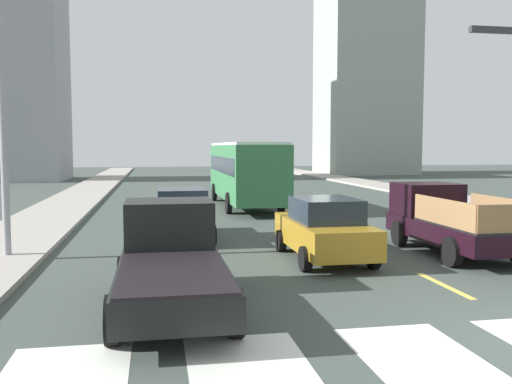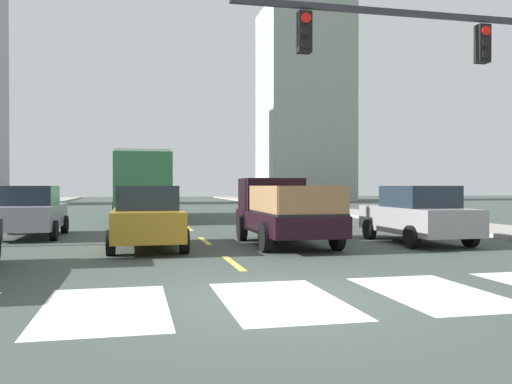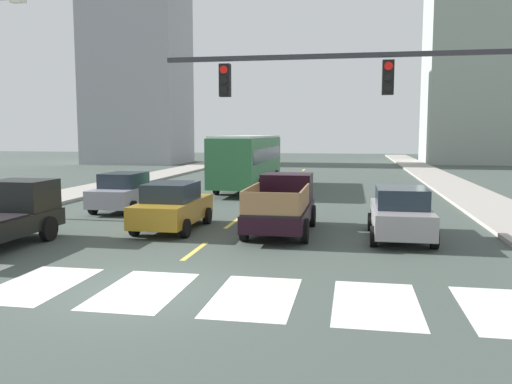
{
  "view_description": "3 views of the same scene",
  "coord_description": "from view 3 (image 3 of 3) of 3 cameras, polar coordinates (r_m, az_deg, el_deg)",
  "views": [
    {
      "loc": [
        -6.37,
        -7.28,
        3.11
      ],
      "look_at": [
        -2.95,
        11.43,
        1.56
      ],
      "focal_mm": 38.86,
      "sensor_mm": 36.0,
      "label": 1
    },
    {
      "loc": [
        -2.14,
        -7.85,
        1.71
      ],
      "look_at": [
        1.16,
        6.87,
        1.55
      ],
      "focal_mm": 38.1,
      "sensor_mm": 36.0,
      "label": 2
    },
    {
      "loc": [
        4.56,
        -10.84,
        3.5
      ],
      "look_at": [
        1.0,
        8.61,
        1.28
      ],
      "focal_mm": 37.17,
      "sensor_mm": 36.0,
      "label": 3
    }
  ],
  "objects": [
    {
      "name": "crosswalk_stripe_3",
      "position": [
        12.27,
        -12.13,
        -10.3
      ],
      "size": [
        1.75,
        3.07,
        0.01
      ],
      "primitive_type": "cube",
      "color": "silver",
      "rests_on": "ground"
    },
    {
      "name": "crosswalk_stripe_6",
      "position": [
        11.8,
        25.5,
        -11.47
      ],
      "size": [
        1.75,
        3.07,
        0.01
      ],
      "primitive_type": "cube",
      "color": "silver",
      "rests_on": "ground"
    },
    {
      "name": "lane_dash_5",
      "position": [
        40.25,
        3.83,
        1.4
      ],
      "size": [
        0.16,
        2.4,
        0.01
      ],
      "primitive_type": "cube",
      "color": "#E4C94F",
      "rests_on": "ground"
    },
    {
      "name": "sedan_near_left",
      "position": [
        24.58,
        -13.88,
        0.04
      ],
      "size": [
        2.02,
        4.4,
        1.72
      ],
      "rotation": [
        0.0,
        0.0,
        0.03
      ],
      "color": "gray",
      "rests_on": "ground"
    },
    {
      "name": "city_bus",
      "position": [
        32.61,
        -0.85,
        3.68
      ],
      "size": [
        2.72,
        10.8,
        3.32
      ],
      "rotation": [
        0.0,
        0.0,
        -0.02
      ],
      "color": "#327243",
      "rests_on": "ground"
    },
    {
      "name": "sedan_near_right",
      "position": [
        18.08,
        15.3,
        -2.23
      ],
      "size": [
        2.02,
        4.4,
        1.72
      ],
      "rotation": [
        0.0,
        0.0,
        -0.0
      ],
      "color": "gray",
      "rests_on": "ground"
    },
    {
      "name": "tower_tall_centre",
      "position": [
        66.5,
        22.18,
        12.7
      ],
      "size": [
        9.87,
        9.09,
        22.68
      ],
      "primitive_type": "cube",
      "color": "gray",
      "rests_on": "ground"
    },
    {
      "name": "lane_dash_2",
      "position": [
        25.5,
        -0.03,
        -1.49
      ],
      "size": [
        0.16,
        2.4,
        0.01
      ],
      "primitive_type": "cube",
      "color": "#E4C94F",
      "rests_on": "ground"
    },
    {
      "name": "lane_dash_1",
      "position": [
        20.66,
        -2.55,
        -3.35
      ],
      "size": [
        0.16,
        2.4,
        0.01
      ],
      "primitive_type": "cube",
      "color": "#E4C94F",
      "rests_on": "ground"
    },
    {
      "name": "crosswalk_stripe_4",
      "position": [
        11.57,
        -0.16,
        -11.19
      ],
      "size": [
        1.75,
        3.07,
        0.01
      ],
      "primitive_type": "cube",
      "color": "silver",
      "rests_on": "ground"
    },
    {
      "name": "lane_dash_0",
      "position": [
        15.91,
        -6.6,
        -6.33
      ],
      "size": [
        0.16,
        2.4,
        0.01
      ],
      "primitive_type": "cube",
      "color": "#E4C94F",
      "rests_on": "ground"
    },
    {
      "name": "sidewalk_right",
      "position": [
        29.74,
        22.72,
        -0.72
      ],
      "size": [
        3.09,
        110.0,
        0.15
      ],
      "primitive_type": "cube",
      "color": "#A09991",
      "rests_on": "ground"
    },
    {
      "name": "traffic_signal_gantry",
      "position": [
        13.79,
        19.13,
        9.18
      ],
      "size": [
        10.4,
        0.27,
        6.0
      ],
      "color": "#2D2D33",
      "rests_on": "ground"
    },
    {
      "name": "crosswalk_stripe_5",
      "position": [
        11.4,
        12.79,
        -11.61
      ],
      "size": [
        1.75,
        3.07,
        0.01
      ],
      "primitive_type": "cube",
      "color": "silver",
      "rests_on": "ground"
    },
    {
      "name": "ground_plane",
      "position": [
        12.27,
        -12.13,
        -10.31
      ],
      "size": [
        160.0,
        160.0,
        0.0
      ],
      "primitive_type": "plane",
      "color": "#3F4943"
    },
    {
      "name": "pickup_stakebed",
      "position": [
        18.89,
        2.88,
        -1.41
      ],
      "size": [
        2.18,
        5.2,
        1.96
      ],
      "rotation": [
        0.0,
        0.0,
        0.03
      ],
      "color": "black",
      "rests_on": "ground"
    },
    {
      "name": "crosswalk_stripe_2",
      "position": [
        13.43,
        -22.36,
        -9.18
      ],
      "size": [
        1.75,
        3.07,
        0.01
      ],
      "primitive_type": "cube",
      "color": "silver",
      "rests_on": "ground"
    },
    {
      "name": "lane_dash_7",
      "position": [
        50.17,
        5.14,
        2.37
      ],
      "size": [
        0.16,
        2.4,
        0.01
      ],
      "primitive_type": "cube",
      "color": "#E4C94F",
      "rests_on": "ground"
    },
    {
      "name": "lane_dash_6",
      "position": [
        45.21,
        4.56,
        1.94
      ],
      "size": [
        0.16,
        2.4,
        0.01
      ],
      "primitive_type": "cube",
      "color": "#E4C94F",
      "rests_on": "ground"
    },
    {
      "name": "sedan_far",
      "position": [
        19.35,
        -8.96,
        -1.52
      ],
      "size": [
        2.02,
        4.4,
        1.72
      ],
      "rotation": [
        0.0,
        0.0,
        -0.02
      ],
      "color": "#A3771E",
      "rests_on": "ground"
    },
    {
      "name": "lane_dash_3",
      "position": [
        30.39,
        1.67,
        -0.21
      ],
      "size": [
        0.16,
        2.4,
        0.01
      ],
      "primitive_type": "cube",
      "color": "#E4C94F",
      "rests_on": "ground"
    },
    {
      "name": "block_mid_left",
      "position": [
        63.97,
        -12.67,
        14.66
      ],
      "size": [
        10.58,
        8.88,
        25.74
      ],
      "primitive_type": "cube",
      "color": "#92939A",
      "rests_on": "ground"
    },
    {
      "name": "sidewalk_left",
      "position": [
        32.93,
        -17.81,
        0.12
      ],
      "size": [
        3.09,
        110.0,
        0.15
      ],
      "primitive_type": "cube",
      "color": "#A09991",
      "rests_on": "ground"
    },
    {
      "name": "lane_dash_4",
      "position": [
        35.31,
        2.9,
        0.7
      ],
      "size": [
        0.16,
        2.4,
        0.01
      ],
      "primitive_type": "cube",
      "color": "#E4C94F",
      "rests_on": "ground"
    }
  ]
}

